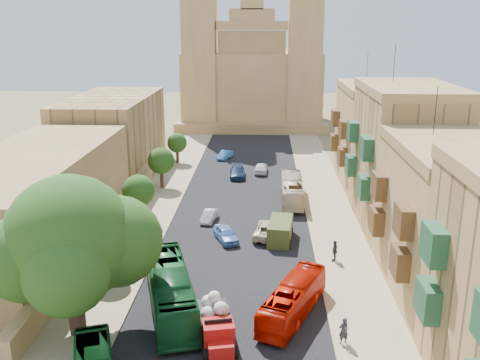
# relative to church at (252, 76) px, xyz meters

# --- Properties ---
(road_surface) EXTENTS (14.00, 140.00, 0.01)m
(road_surface) POSITION_rel_church_xyz_m (0.00, -48.61, -9.51)
(road_surface) COLOR black
(road_surface) RESTS_ON ground
(sidewalk_east) EXTENTS (5.00, 140.00, 0.01)m
(sidewalk_east) POSITION_rel_church_xyz_m (9.50, -48.61, -9.51)
(sidewalk_east) COLOR #9C8866
(sidewalk_east) RESTS_ON ground
(sidewalk_west) EXTENTS (5.00, 140.00, 0.01)m
(sidewalk_west) POSITION_rel_church_xyz_m (-9.50, -48.61, -9.51)
(sidewalk_west) COLOR #9C8866
(sidewalk_west) RESTS_ON ground
(kerb_east) EXTENTS (0.25, 140.00, 0.12)m
(kerb_east) POSITION_rel_church_xyz_m (7.00, -48.61, -9.46)
(kerb_east) COLOR #9C8866
(kerb_east) RESTS_ON ground
(kerb_west) EXTENTS (0.25, 140.00, 0.12)m
(kerb_west) POSITION_rel_church_xyz_m (-7.00, -48.61, -9.46)
(kerb_west) COLOR #9C8866
(kerb_west) RESTS_ON ground
(townhouse_b) EXTENTS (9.00, 14.00, 14.90)m
(townhouse_b) POSITION_rel_church_xyz_m (15.95, -67.61, -3.86)
(townhouse_b) COLOR #A6814B
(townhouse_b) RESTS_ON ground
(townhouse_c) EXTENTS (9.00, 14.00, 17.40)m
(townhouse_c) POSITION_rel_church_xyz_m (15.95, -53.61, -2.61)
(townhouse_c) COLOR tan
(townhouse_c) RESTS_ON ground
(townhouse_d) EXTENTS (9.00, 14.00, 15.90)m
(townhouse_d) POSITION_rel_church_xyz_m (15.95, -39.61, -3.36)
(townhouse_d) COLOR #A6814B
(townhouse_d) RESTS_ON ground
(west_wall) EXTENTS (1.00, 40.00, 1.80)m
(west_wall) POSITION_rel_church_xyz_m (-12.50, -58.61, -8.62)
(west_wall) COLOR #A6814B
(west_wall) RESTS_ON ground
(west_building_low) EXTENTS (10.00, 28.00, 8.40)m
(west_building_low) POSITION_rel_church_xyz_m (-18.00, -60.61, -5.32)
(west_building_low) COLOR olive
(west_building_low) RESTS_ON ground
(west_building_mid) EXTENTS (10.00, 22.00, 10.00)m
(west_building_mid) POSITION_rel_church_xyz_m (-18.00, -34.61, -4.52)
(west_building_mid) COLOR tan
(west_building_mid) RESTS_ON ground
(church) EXTENTS (28.00, 22.50, 36.30)m
(church) POSITION_rel_church_xyz_m (0.00, 0.00, 0.00)
(church) COLOR #A6814B
(church) RESTS_ON ground
(ficus_tree) EXTENTS (10.57, 9.73, 10.57)m
(ficus_tree) POSITION_rel_church_xyz_m (-9.41, -74.61, -3.27)
(ficus_tree) COLOR #3B271D
(ficus_tree) RESTS_ON ground
(street_tree_a) EXTENTS (2.95, 2.95, 4.53)m
(street_tree_a) POSITION_rel_church_xyz_m (-10.00, -66.61, -6.49)
(street_tree_a) COLOR #3B271D
(street_tree_a) RESTS_ON ground
(street_tree_b) EXTENTS (3.23, 3.23, 4.97)m
(street_tree_b) POSITION_rel_church_xyz_m (-10.00, -54.61, -6.19)
(street_tree_b) COLOR #3B271D
(street_tree_b) RESTS_ON ground
(street_tree_c) EXTENTS (3.22, 3.22, 4.96)m
(street_tree_c) POSITION_rel_church_xyz_m (-10.00, -42.61, -6.20)
(street_tree_c) COLOR #3B271D
(street_tree_c) RESTS_ON ground
(street_tree_d) EXTENTS (2.82, 2.82, 4.33)m
(street_tree_d) POSITION_rel_church_xyz_m (-10.00, -30.61, -6.62)
(street_tree_d) COLOR #3B271D
(street_tree_d) RESTS_ON ground
(red_truck) EXTENTS (3.02, 5.51, 3.06)m
(red_truck) POSITION_rel_church_xyz_m (-0.47, -75.19, -8.17)
(red_truck) COLOR #AC110D
(red_truck) RESTS_ON ground
(olive_pickup) EXTENTS (2.56, 4.83, 1.91)m
(olive_pickup) POSITION_rel_church_xyz_m (4.00, -58.61, -8.58)
(olive_pickup) COLOR #424D1D
(olive_pickup) RESTS_ON ground
(bus_green_north) EXTENTS (5.62, 11.62, 3.15)m
(bus_green_north) POSITION_rel_church_xyz_m (-4.00, -71.58, -7.94)
(bus_green_north) COLOR #134D21
(bus_green_north) RESTS_ON ground
(bus_red_east) EXTENTS (5.26, 8.82, 2.43)m
(bus_red_east) POSITION_rel_church_xyz_m (4.50, -71.88, -8.30)
(bus_red_east) COLOR #BF1201
(bus_red_east) RESTS_ON ground
(bus_cream_east) EXTENTS (2.50, 9.80, 2.72)m
(bus_cream_east) POSITION_rel_church_xyz_m (5.61, -47.32, -8.16)
(bus_cream_east) COLOR beige
(bus_cream_east) RESTS_ON ground
(car_blue_a) EXTENTS (2.92, 4.25, 1.34)m
(car_blue_a) POSITION_rel_church_xyz_m (-1.00, -58.98, -8.84)
(car_blue_a) COLOR #5487C8
(car_blue_a) RESTS_ON ground
(car_white_a) EXTENTS (1.62, 3.43, 1.09)m
(car_white_a) POSITION_rel_church_xyz_m (-3.08, -53.94, -8.97)
(car_white_a) COLOR silver
(car_white_a) RESTS_ON ground
(car_cream) EXTENTS (3.13, 5.45, 1.43)m
(car_cream) POSITION_rel_church_xyz_m (2.92, -57.71, -8.80)
(car_cream) COLOR beige
(car_cream) RESTS_ON ground
(car_dkblue) EXTENTS (2.19, 4.86, 1.38)m
(car_dkblue) POSITION_rel_church_xyz_m (-1.02, -37.75, -8.82)
(car_dkblue) COLOR #132447
(car_dkblue) RESTS_ON ground
(car_white_b) EXTENTS (1.87, 4.18, 1.39)m
(car_white_b) POSITION_rel_church_xyz_m (2.04, -35.48, -8.82)
(car_white_b) COLOR silver
(car_white_b) RESTS_ON ground
(car_blue_b) EXTENTS (2.37, 3.83, 1.19)m
(car_blue_b) POSITION_rel_church_xyz_m (-3.38, -27.97, -8.92)
(car_blue_b) COLOR #4489D1
(car_blue_b) RESTS_ON ground
(pedestrian_a) EXTENTS (0.77, 0.63, 1.80)m
(pedestrian_a) POSITION_rel_church_xyz_m (7.50, -75.08, -8.62)
(pedestrian_a) COLOR #2B282F
(pedestrian_a) RESTS_ON ground
(pedestrian_c) EXTENTS (0.76, 1.18, 1.86)m
(pedestrian_c) POSITION_rel_church_xyz_m (8.45, -62.93, -8.58)
(pedestrian_c) COLOR #31323A
(pedestrian_c) RESTS_ON ground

